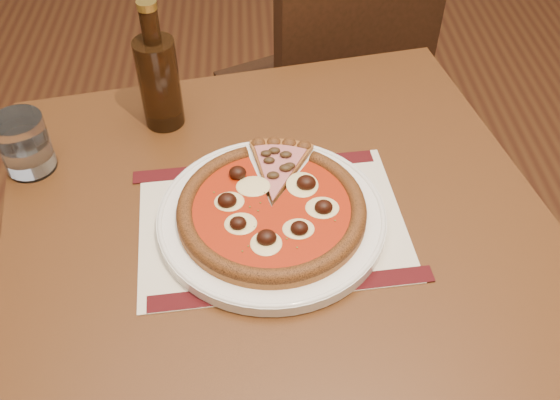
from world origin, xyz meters
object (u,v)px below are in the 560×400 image
object	(u,v)px
bottle	(159,79)
chair_far	(332,89)
table	(281,267)
plate	(272,218)
pizza	(272,209)
water_glass	(24,144)

from	to	relation	value
bottle	chair_far	bearing A→B (deg)	50.49
chair_far	table	bearing A→B (deg)	51.89
plate	table	bearing A→B (deg)	-11.42
plate	pizza	distance (m)	0.02
table	plate	size ratio (longest dim) A/B	2.80
table	plate	xyz separation A→B (m)	(-0.01, 0.00, 0.11)
chair_far	water_glass	xyz separation A→B (m)	(-0.56, -0.54, 0.30)
chair_far	water_glass	world-z (taller)	chair_far
plate	water_glass	bearing A→B (deg)	159.34
chair_far	bottle	size ratio (longest dim) A/B	3.88
table	bottle	distance (m)	0.37
chair_far	pizza	size ratio (longest dim) A/B	3.20
pizza	bottle	world-z (taller)	bottle
chair_far	water_glass	size ratio (longest dim) A/B	9.15
chair_far	plate	bearing A→B (deg)	50.81
chair_far	pizza	world-z (taller)	chair_far
table	chair_far	world-z (taller)	chair_far
pizza	bottle	distance (m)	0.31
table	pizza	size ratio (longest dim) A/B	3.40
water_glass	pizza	bearing A→B (deg)	-20.73
table	bottle	size ratio (longest dim) A/B	4.12
bottle	plate	bearing A→B (deg)	-55.11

